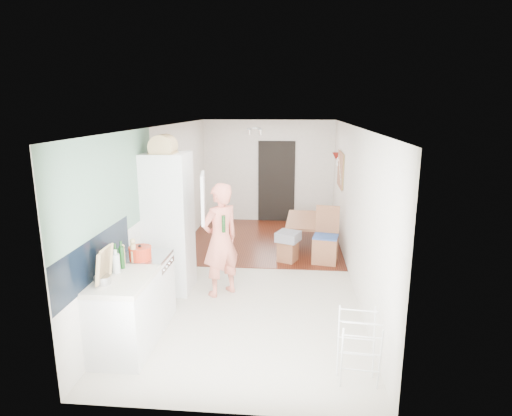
# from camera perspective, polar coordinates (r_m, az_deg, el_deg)

# --- Properties ---
(room_shell) EXTENTS (3.20, 7.00, 2.50)m
(room_shell) POSITION_cam_1_polar(r_m,az_deg,el_deg) (7.13, -0.01, 0.72)
(room_shell) COLOR silver
(room_shell) RESTS_ON ground
(floor) EXTENTS (3.20, 7.00, 0.01)m
(floor) POSITION_cam_1_polar(r_m,az_deg,el_deg) (7.50, -0.01, -8.63)
(floor) COLOR beige
(floor) RESTS_ON ground
(wood_floor_overlay) EXTENTS (3.20, 3.30, 0.01)m
(wood_floor_overlay) POSITION_cam_1_polar(r_m,az_deg,el_deg) (9.23, 1.01, -4.30)
(wood_floor_overlay) COLOR #562210
(wood_floor_overlay) RESTS_ON room_shell
(sage_wall_panel) EXTENTS (0.02, 3.00, 1.30)m
(sage_wall_panel) POSITION_cam_1_polar(r_m,az_deg,el_deg) (5.48, -18.76, 2.55)
(sage_wall_panel) COLOR slate
(sage_wall_panel) RESTS_ON room_shell
(tile_splashback) EXTENTS (0.02, 1.90, 0.50)m
(tile_splashback) POSITION_cam_1_polar(r_m,az_deg,el_deg) (5.17, -20.54, -6.27)
(tile_splashback) COLOR black
(tile_splashback) RESTS_ON room_shell
(doorway_recess) EXTENTS (0.90, 0.04, 2.00)m
(doorway_recess) POSITION_cam_1_polar(r_m,az_deg,el_deg) (10.57, 2.74, 3.51)
(doorway_recess) COLOR black
(doorway_recess) RESTS_ON room_shell
(base_cabinet) EXTENTS (0.60, 0.90, 0.86)m
(base_cabinet) POSITION_cam_1_polar(r_m,az_deg,el_deg) (5.34, -17.05, -13.77)
(base_cabinet) COLOR silver
(base_cabinet) RESTS_ON room_shell
(worktop) EXTENTS (0.62, 0.92, 0.06)m
(worktop) POSITION_cam_1_polar(r_m,az_deg,el_deg) (5.15, -17.40, -9.20)
(worktop) COLOR beige
(worktop) RESTS_ON room_shell
(range_cooker) EXTENTS (0.60, 0.60, 0.88)m
(range_cooker) POSITION_cam_1_polar(r_m,az_deg,el_deg) (5.96, -14.36, -10.51)
(range_cooker) COLOR silver
(range_cooker) RESTS_ON room_shell
(cooker_top) EXTENTS (0.60, 0.60, 0.04)m
(cooker_top) POSITION_cam_1_polar(r_m,az_deg,el_deg) (5.80, -14.62, -6.34)
(cooker_top) COLOR #B3B3B5
(cooker_top) RESTS_ON room_shell
(fridge_housing) EXTENTS (0.66, 0.66, 2.15)m
(fridge_housing) POSITION_cam_1_polar(r_m,az_deg,el_deg) (6.66, -11.57, -2.02)
(fridge_housing) COLOR silver
(fridge_housing) RESTS_ON room_shell
(fridge_door) EXTENTS (0.14, 0.56, 0.70)m
(fridge_door) POSITION_cam_1_polar(r_m,az_deg,el_deg) (6.11, -7.08, 1.36)
(fridge_door) COLOR silver
(fridge_door) RESTS_ON room_shell
(fridge_interior) EXTENTS (0.02, 0.52, 0.66)m
(fridge_interior) POSITION_cam_1_polar(r_m,az_deg,el_deg) (6.47, -9.13, 1.96)
(fridge_interior) COLOR white
(fridge_interior) RESTS_ON room_shell
(pinboard) EXTENTS (0.03, 0.90, 0.70)m
(pinboard) POSITION_cam_1_polar(r_m,az_deg,el_deg) (8.97, 11.23, 5.05)
(pinboard) COLOR tan
(pinboard) RESTS_ON room_shell
(pinboard_frame) EXTENTS (0.00, 0.94, 0.74)m
(pinboard_frame) POSITION_cam_1_polar(r_m,az_deg,el_deg) (8.97, 11.14, 5.05)
(pinboard_frame) COLOR #9C6742
(pinboard_frame) RESTS_ON room_shell
(wall_sconce) EXTENTS (0.18, 0.18, 0.16)m
(wall_sconce) POSITION_cam_1_polar(r_m,az_deg,el_deg) (9.58, 10.65, 6.80)
(wall_sconce) COLOR maroon
(wall_sconce) RESTS_ON room_shell
(person) EXTENTS (0.88, 0.87, 2.05)m
(person) POSITION_cam_1_polar(r_m,az_deg,el_deg) (6.39, -4.80, -2.93)
(person) COLOR #EE7E66
(person) RESTS_ON floor
(dining_table) EXTENTS (0.77, 1.32, 0.45)m
(dining_table) POSITION_cam_1_polar(r_m,az_deg,el_deg) (9.03, 7.03, -3.35)
(dining_table) COLOR #9C6742
(dining_table) RESTS_ON floor
(dining_chair) EXTENTS (0.51, 0.51, 1.04)m
(dining_chair) POSITION_cam_1_polar(r_m,az_deg,el_deg) (7.91, 9.29, -3.66)
(dining_chair) COLOR #9C6742
(dining_chair) RESTS_ON floor
(stool) EXTENTS (0.41, 0.41, 0.41)m
(stool) POSITION_cam_1_polar(r_m,az_deg,el_deg) (7.98, 4.26, -5.72)
(stool) COLOR #9C6742
(stool) RESTS_ON floor
(grey_drape) EXTENTS (0.50, 0.50, 0.17)m
(grey_drape) POSITION_cam_1_polar(r_m,az_deg,el_deg) (7.85, 4.32, -3.81)
(grey_drape) COLOR gray
(grey_drape) RESTS_ON stool
(drying_rack) EXTENTS (0.42, 0.39, 0.77)m
(drying_rack) POSITION_cam_1_polar(r_m,az_deg,el_deg) (4.75, 13.50, -17.83)
(drying_rack) COLOR silver
(drying_rack) RESTS_ON floor
(bread_bin) EXTENTS (0.44, 0.43, 0.19)m
(bread_bin) POSITION_cam_1_polar(r_m,az_deg,el_deg) (6.37, -12.28, 8.00)
(bread_bin) COLOR tan
(bread_bin) RESTS_ON fridge_housing
(red_casserole) EXTENTS (0.33, 0.33, 0.17)m
(red_casserole) POSITION_cam_1_polar(r_m,az_deg,el_deg) (5.63, -15.19, -5.83)
(red_casserole) COLOR red
(red_casserole) RESTS_ON cooker_top
(steel_pan) EXTENTS (0.22, 0.22, 0.09)m
(steel_pan) POSITION_cam_1_polar(r_m,az_deg,el_deg) (5.03, -19.77, -9.03)
(steel_pan) COLOR #B3B3B5
(steel_pan) RESTS_ON worktop
(held_bottle) EXTENTS (0.05, 0.05, 0.25)m
(held_bottle) POSITION_cam_1_polar(r_m,az_deg,el_deg) (6.17, -4.34, -2.13)
(held_bottle) COLOR #143B15
(held_bottle) RESTS_ON person
(bottle_a) EXTENTS (0.08, 0.08, 0.27)m
(bottle_a) POSITION_cam_1_polar(r_m,az_deg,el_deg) (5.32, -18.18, -6.62)
(bottle_a) COLOR #143B15
(bottle_a) RESTS_ON worktop
(bottle_b) EXTENTS (0.07, 0.07, 0.27)m
(bottle_b) POSITION_cam_1_polar(r_m,az_deg,el_deg) (5.38, -17.46, -6.32)
(bottle_b) COLOR #143B15
(bottle_b) RESTS_ON worktop
(bottle_c) EXTENTS (0.11, 0.11, 0.23)m
(bottle_c) POSITION_cam_1_polar(r_m,az_deg,el_deg) (5.27, -18.17, -7.05)
(bottle_c) COLOR beige
(bottle_c) RESTS_ON worktop
(pepper_mill_front) EXTENTS (0.08, 0.08, 0.24)m
(pepper_mill_front) POSITION_cam_1_polar(r_m,az_deg,el_deg) (5.55, -16.03, -5.78)
(pepper_mill_front) COLOR tan
(pepper_mill_front) RESTS_ON worktop
(pepper_mill_back) EXTENTS (0.06, 0.06, 0.20)m
(pepper_mill_back) POSITION_cam_1_polar(r_m,az_deg,el_deg) (5.52, -17.32, -6.19)
(pepper_mill_back) COLOR tan
(pepper_mill_back) RESTS_ON worktop
(chopping_boards) EXTENTS (0.12, 0.30, 0.41)m
(chopping_boards) POSITION_cam_1_polar(r_m,az_deg,el_deg) (5.00, -19.58, -7.18)
(chopping_boards) COLOR tan
(chopping_boards) RESTS_ON worktop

